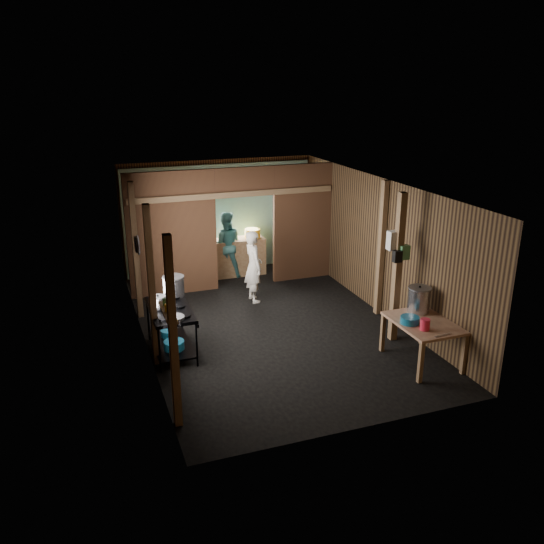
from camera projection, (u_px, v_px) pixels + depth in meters
name	position (u px, v px, depth m)	size (l,w,h in m)	color
floor	(268.00, 325.00, 10.47)	(4.50, 7.00, 0.00)	black
ceiling	(268.00, 186.00, 9.63)	(4.50, 7.00, 0.00)	#2B2826
wall_back	(219.00, 216.00, 13.16)	(4.50, 0.00, 2.60)	brown
wall_front	(362.00, 339.00, 6.94)	(4.50, 0.00, 2.60)	brown
wall_left	(140.00, 272.00, 9.33)	(0.00, 7.00, 2.60)	brown
wall_right	(379.00, 246.00, 10.77)	(0.00, 7.00, 2.60)	brown
partition_left	(172.00, 234.00, 11.58)	(1.85, 0.10, 2.60)	#55341D
partition_right	(302.00, 223.00, 12.51)	(1.35, 0.10, 2.60)	#55341D
partition_header	(244.00, 181.00, 11.76)	(1.30, 0.10, 0.60)	#55341D
turquoise_panel	(219.00, 218.00, 13.13)	(4.40, 0.06, 2.50)	#7DC0BC
back_counter	(238.00, 257.00, 13.06)	(1.20, 0.50, 0.85)	#927751
wall_clock	(229.00, 190.00, 12.96)	(0.20, 0.20, 0.03)	silver
post_left_a	(173.00, 335.00, 7.04)	(0.10, 0.12, 2.60)	#927751
post_left_b	(152.00, 287.00, 8.64)	(0.10, 0.12, 2.60)	#927751
post_left_c	(136.00, 252.00, 10.42)	(0.10, 0.12, 2.60)	#927751
post_right	(381.00, 249.00, 10.57)	(0.10, 0.12, 2.60)	#927751
post_free	(397.00, 269.00, 9.48)	(0.12, 0.12, 2.60)	#927751
cross_beam	(234.00, 194.00, 11.72)	(4.40, 0.12, 0.12)	#927751
pan_lid_big	(138.00, 245.00, 9.59)	(0.34, 0.34, 0.03)	slate
pan_lid_small	(136.00, 244.00, 9.97)	(0.30, 0.30, 0.03)	black
wall_shelf	(168.00, 312.00, 7.46)	(0.14, 0.80, 0.03)	#927751
jar_white	(171.00, 315.00, 7.22)	(0.07, 0.07, 0.10)	silver
jar_yellow	(168.00, 308.00, 7.44)	(0.08, 0.08, 0.10)	yellow
jar_green	(165.00, 302.00, 7.64)	(0.06, 0.06, 0.10)	#498F55
bag_white	(394.00, 240.00, 9.38)	(0.22, 0.15, 0.32)	silver
bag_green	(404.00, 252.00, 9.36)	(0.16, 0.12, 0.24)	#498F55
bag_black	(397.00, 256.00, 9.31)	(0.14, 0.10, 0.20)	black
gas_range	(171.00, 330.00, 9.29)	(0.69, 1.35, 0.80)	black
prep_table	(422.00, 342.00, 8.99)	(0.87, 1.19, 0.70)	tan
stove_pot_large	(174.00, 287.00, 9.63)	(0.37, 0.37, 0.37)	silver
stove_pot_med	(158.00, 302.00, 9.16)	(0.25, 0.25, 0.22)	silver
stove_saucepan	(155.00, 298.00, 9.45)	(0.15, 0.15, 0.10)	silver
frying_pan	(175.00, 318.00, 8.73)	(0.29, 0.51, 0.07)	slate
blue_tub_front	(174.00, 345.00, 9.17)	(0.34, 0.34, 0.14)	#15658B
blue_tub_back	(168.00, 333.00, 9.64)	(0.27, 0.27, 0.11)	#15658B
stock_pot	(419.00, 300.00, 9.20)	(0.38, 0.38, 0.44)	silver
wash_basin	(410.00, 320.00, 8.80)	(0.29, 0.29, 0.11)	#15658B
pink_bucket	(425.00, 324.00, 8.56)	(0.15, 0.15, 0.18)	#E82742
knife	(443.00, 335.00, 8.40)	(0.30, 0.04, 0.01)	silver
yellow_tub	(252.00, 233.00, 13.00)	(0.36, 0.36, 0.20)	yellow
cook	(253.00, 267.00, 11.37)	(0.54, 0.35, 1.48)	white
worker_back	(226.00, 245.00, 12.81)	(0.73, 0.57, 1.51)	teal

